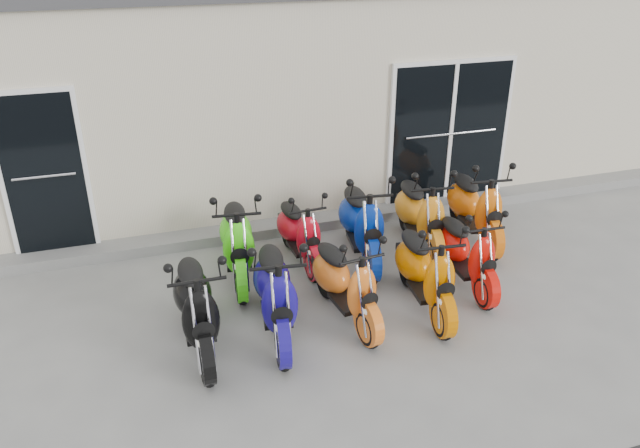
# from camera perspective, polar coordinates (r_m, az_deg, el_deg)

# --- Properties ---
(ground) EXTENTS (80.00, 80.00, 0.00)m
(ground) POSITION_cam_1_polar(r_m,az_deg,el_deg) (7.57, 1.40, -7.01)
(ground) COLOR gray
(ground) RESTS_ON ground
(building) EXTENTS (14.00, 6.00, 3.20)m
(building) POSITION_cam_1_polar(r_m,az_deg,el_deg) (11.67, -7.14, 13.25)
(building) COLOR beige
(building) RESTS_ON ground
(front_step) EXTENTS (14.00, 0.40, 0.15)m
(front_step) POSITION_cam_1_polar(r_m,az_deg,el_deg) (9.22, -2.71, -0.11)
(front_step) COLOR gray
(front_step) RESTS_ON ground
(door_left) EXTENTS (1.07, 0.08, 2.22)m
(door_left) POSITION_cam_1_polar(r_m,az_deg,el_deg) (8.71, -23.96, 4.49)
(door_left) COLOR black
(door_left) RESTS_ON front_step
(door_right) EXTENTS (2.02, 0.08, 2.22)m
(door_right) POSITION_cam_1_polar(r_m,az_deg,el_deg) (9.86, 11.80, 8.51)
(door_right) COLOR black
(door_right) RESTS_ON front_step
(scooter_front_black) EXTENTS (0.66, 1.76, 1.30)m
(scooter_front_black) POSITION_cam_1_polar(r_m,az_deg,el_deg) (6.57, -11.33, -6.45)
(scooter_front_black) COLOR black
(scooter_front_black) RESTS_ON ground
(scooter_front_blue) EXTENTS (0.88, 1.85, 1.31)m
(scooter_front_blue) POSITION_cam_1_polar(r_m,az_deg,el_deg) (6.69, -4.14, -5.28)
(scooter_front_blue) COLOR navy
(scooter_front_blue) RESTS_ON ground
(scooter_front_orange_a) EXTENTS (0.77, 1.68, 1.20)m
(scooter_front_orange_a) POSITION_cam_1_polar(r_m,az_deg,el_deg) (6.94, 2.35, -4.55)
(scooter_front_orange_a) COLOR orange
(scooter_front_orange_a) RESTS_ON ground
(scooter_front_orange_b) EXTENTS (0.78, 1.75, 1.26)m
(scooter_front_orange_b) POSITION_cam_1_polar(r_m,az_deg,el_deg) (7.20, 9.65, -3.44)
(scooter_front_orange_b) COLOR #D06700
(scooter_front_orange_b) RESTS_ON ground
(scooter_front_red) EXTENTS (0.66, 1.61, 1.17)m
(scooter_front_red) POSITION_cam_1_polar(r_m,az_deg,el_deg) (7.79, 13.28, -1.76)
(scooter_front_red) COLOR red
(scooter_front_red) RESTS_ON ground
(scooter_back_green) EXTENTS (0.88, 1.86, 1.32)m
(scooter_back_green) POSITION_cam_1_polar(r_m,az_deg,el_deg) (7.80, -7.64, -0.63)
(scooter_back_green) COLOR #40E913
(scooter_back_green) RESTS_ON ground
(scooter_back_red) EXTENTS (0.63, 1.56, 1.13)m
(scooter_back_red) POSITION_cam_1_polar(r_m,az_deg,el_deg) (8.12, -1.93, -0.04)
(scooter_back_red) COLOR red
(scooter_back_red) RESTS_ON ground
(scooter_back_blue) EXTENTS (0.93, 1.91, 1.35)m
(scooter_back_blue) POSITION_cam_1_polar(r_m,az_deg,el_deg) (8.18, 3.81, 0.98)
(scooter_back_blue) COLOR #062690
(scooter_back_blue) RESTS_ON ground
(scooter_back_yellow) EXTENTS (0.89, 1.85, 1.32)m
(scooter_back_yellow) POSITION_cam_1_polar(r_m,az_deg,el_deg) (8.54, 9.17, 1.68)
(scooter_back_yellow) COLOR orange
(scooter_back_yellow) RESTS_ON ground
(scooter_back_extra) EXTENTS (0.88, 1.86, 1.32)m
(scooter_back_extra) POSITION_cam_1_polar(r_m,az_deg,el_deg) (8.93, 14.07, 2.34)
(scooter_back_extra) COLOR #E0610B
(scooter_back_extra) RESTS_ON ground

